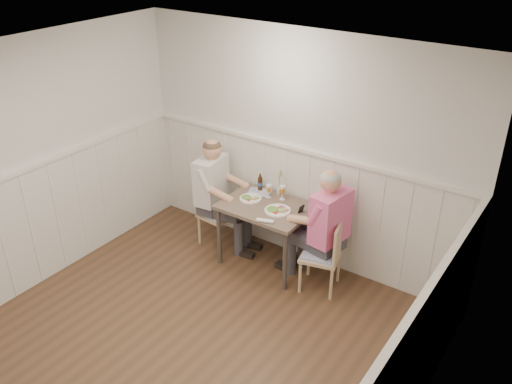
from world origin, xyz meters
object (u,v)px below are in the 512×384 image
chair_right (326,253)px  beer_bottle (260,183)px  diner_cream (215,201)px  chair_left (215,210)px  grass_vase (279,183)px  dining_table (266,213)px  man_in_pink (325,238)px

chair_right → beer_bottle: beer_bottle is taller
chair_right → diner_cream: size_ratio=0.60×
chair_left → grass_vase: grass_vase is taller
dining_table → diner_cream: size_ratio=0.71×
chair_right → grass_vase: bearing=157.6°
dining_table → grass_vase: (-0.03, 0.29, 0.25)m
man_in_pink → chair_left: bearing=179.9°
man_in_pink → grass_vase: 0.85m
dining_table → beer_bottle: size_ratio=4.80×
chair_right → chair_left: chair_right is taller
dining_table → beer_bottle: bearing=134.8°
dining_table → chair_right: chair_right is taller
beer_bottle → grass_vase: grass_vase is taller
chair_left → man_in_pink: (1.48, -0.00, 0.15)m
chair_left → beer_bottle: size_ratio=3.94×
chair_left → diner_cream: bearing=-34.1°
chair_left → grass_vase: 0.90m
dining_table → chair_right: 0.80m
diner_cream → beer_bottle: bearing=27.9°
grass_vase → beer_bottle: bearing=-173.8°
diner_cream → beer_bottle: 0.60m
diner_cream → dining_table: bearing=-1.0°
chair_left → diner_cream: (0.03, -0.02, 0.14)m
chair_left → diner_cream: diner_cream is taller
chair_right → chair_left: size_ratio=1.03×
dining_table → diner_cream: bearing=179.0°
man_in_pink → beer_bottle: 1.04m
dining_table → chair_right: size_ratio=1.18×
dining_table → diner_cream: (-0.73, 0.01, -0.08)m
man_in_pink → diner_cream: (-1.45, -0.01, -0.01)m
chair_right → dining_table: bearing=176.9°
chair_left → beer_bottle: (0.50, 0.23, 0.41)m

